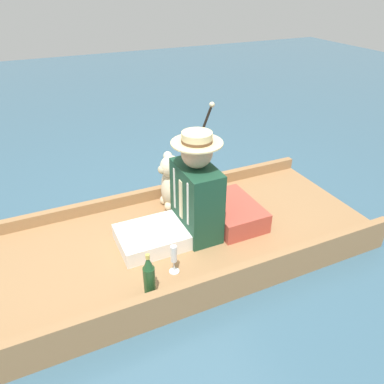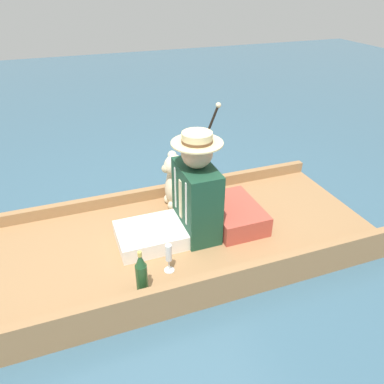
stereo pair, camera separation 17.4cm
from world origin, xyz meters
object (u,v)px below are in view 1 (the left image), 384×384
walking_cane (197,143)px  champagne_bottle (149,276)px  seated_person (186,201)px  teddy_bear (171,183)px  wine_glass (174,256)px

walking_cane → champagne_bottle: size_ratio=2.65×
seated_person → champagne_bottle: seated_person is taller
seated_person → walking_cane: walking_cane is taller
teddy_bear → seated_person: bearing=173.8°
teddy_bear → champagne_bottle: teddy_bear is taller
wine_glass → walking_cane: 1.05m
wine_glass → champagne_bottle: size_ratio=0.69×
seated_person → champagne_bottle: size_ratio=2.61×
teddy_bear → walking_cane: size_ratio=0.59×
wine_glass → champagne_bottle: (-0.11, 0.20, 0.01)m
wine_glass → seated_person: bearing=-35.1°
champagne_bottle → seated_person: bearing=-44.3°
seated_person → wine_glass: 0.43m
teddy_bear → walking_cane: (0.10, -0.28, 0.24)m
teddy_bear → walking_cane: walking_cane is taller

